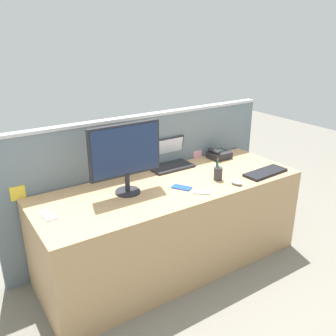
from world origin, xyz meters
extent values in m
plane|color=slate|center=(0.00, 0.00, 0.00)|extent=(10.00, 10.00, 0.00)
cube|color=tan|center=(0.00, 0.00, 0.36)|extent=(2.13, 0.77, 0.73)
cube|color=slate|center=(0.00, 0.42, 0.59)|extent=(2.48, 0.06, 1.17)
cube|color=#B7BAC1|center=(0.00, 0.42, 1.18)|extent=(2.48, 0.07, 0.02)
cube|color=yellow|center=(-1.05, 0.39, 0.77)|extent=(0.10, 0.01, 0.10)
cube|color=pink|center=(0.56, 0.39, 0.74)|extent=(0.09, 0.01, 0.09)
cylinder|color=#232328|center=(-0.35, 0.05, 0.73)|extent=(0.18, 0.18, 0.02)
cylinder|color=#232328|center=(-0.35, 0.05, 0.81)|extent=(0.04, 0.04, 0.14)
cube|color=#232328|center=(-0.35, 0.07, 1.05)|extent=(0.55, 0.03, 0.38)
cube|color=#19284C|center=(-0.35, 0.05, 1.05)|extent=(0.52, 0.01, 0.35)
cube|color=#232328|center=(0.20, 0.31, 0.74)|extent=(0.37, 0.23, 0.02)
cube|color=black|center=(0.20, 0.32, 0.75)|extent=(0.33, 0.16, 0.00)
cube|color=#232328|center=(0.20, 0.40, 0.86)|extent=(0.37, 0.06, 0.23)
cube|color=silver|center=(0.20, 0.39, 0.86)|extent=(0.35, 0.05, 0.20)
cube|color=#232328|center=(0.71, 0.26, 0.76)|extent=(0.19, 0.16, 0.06)
cube|color=#4C6B5B|center=(0.73, 0.28, 0.79)|extent=(0.06, 0.06, 0.01)
cylinder|color=#232328|center=(0.64, 0.26, 0.81)|extent=(0.04, 0.15, 0.04)
cube|color=black|center=(0.77, -0.25, 0.74)|extent=(0.41, 0.18, 0.02)
ellipsoid|color=#9EA0A8|center=(0.42, -0.28, 0.74)|extent=(0.08, 0.11, 0.03)
cylinder|color=#333338|center=(0.36, -0.13, 0.78)|extent=(0.07, 0.07, 0.10)
cylinder|color=red|center=(0.37, -0.11, 0.84)|extent=(0.02, 0.02, 0.14)
cylinder|color=black|center=(0.36, -0.11, 0.83)|extent=(0.01, 0.02, 0.13)
cylinder|color=blue|center=(0.35, -0.12, 0.83)|extent=(0.03, 0.01, 0.13)
cylinder|color=#238438|center=(0.35, -0.14, 0.84)|extent=(0.03, 0.02, 0.14)
cube|color=#B7BAC1|center=(0.10, -0.25, 0.73)|extent=(0.14, 0.13, 0.01)
cube|color=blue|center=(0.03, -0.10, 0.73)|extent=(0.14, 0.17, 0.01)
cube|color=silver|center=(-0.95, 0.02, 0.73)|extent=(0.09, 0.16, 0.01)
camera|label=1|loc=(-1.44, -2.14, 1.86)|focal=38.85mm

